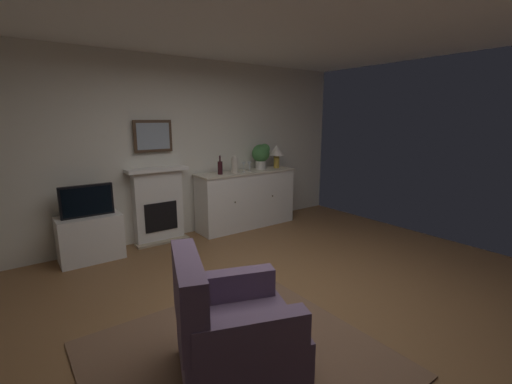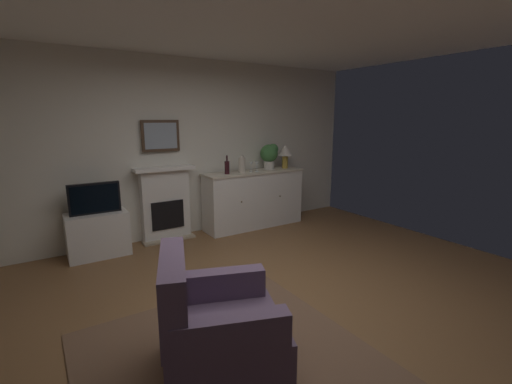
# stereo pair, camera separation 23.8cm
# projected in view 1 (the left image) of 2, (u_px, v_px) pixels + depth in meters

# --- Properties ---
(ground_plane) EXTENTS (6.40, 5.28, 0.10)m
(ground_plane) POSITION_uv_depth(u_px,v_px,m) (284.00, 309.00, 3.40)
(ground_plane) COLOR brown
(ground_plane) RESTS_ON ground
(wall_rear) EXTENTS (6.40, 0.06, 2.67)m
(wall_rear) POSITION_uv_depth(u_px,v_px,m) (171.00, 149.00, 5.17)
(wall_rear) COLOR silver
(wall_rear) RESTS_ON ground_plane
(ceiling_slab) EXTENTS (6.40, 5.28, 0.08)m
(ceiling_slab) POSITION_uv_depth(u_px,v_px,m) (290.00, 3.00, 2.83)
(ceiling_slab) COLOR white
(area_rug) EXTENTS (2.06, 1.97, 0.02)m
(area_rug) POSITION_uv_depth(u_px,v_px,m) (238.00, 359.00, 2.62)
(area_rug) COLOR brown
(area_rug) RESTS_ON ground_plane
(fireplace_unit) EXTENTS (0.87, 0.30, 1.10)m
(fireplace_unit) POSITION_uv_depth(u_px,v_px,m) (158.00, 205.00, 5.07)
(fireplace_unit) COLOR white
(fireplace_unit) RESTS_ON ground_plane
(framed_picture) EXTENTS (0.55, 0.04, 0.45)m
(framed_picture) POSITION_uv_depth(u_px,v_px,m) (153.00, 136.00, 4.90)
(framed_picture) COLOR #473323
(sideboard_cabinet) EXTENTS (1.72, 0.49, 0.94)m
(sideboard_cabinet) POSITION_uv_depth(u_px,v_px,m) (246.00, 199.00, 5.78)
(sideboard_cabinet) COLOR white
(sideboard_cabinet) RESTS_ON ground_plane
(table_lamp) EXTENTS (0.26, 0.26, 0.40)m
(table_lamp) POSITION_uv_depth(u_px,v_px,m) (277.00, 152.00, 6.00)
(table_lamp) COLOR #B79338
(table_lamp) RESTS_ON sideboard_cabinet
(wine_bottle) EXTENTS (0.08, 0.08, 0.29)m
(wine_bottle) POSITION_uv_depth(u_px,v_px,m) (220.00, 167.00, 5.35)
(wine_bottle) COLOR #331419
(wine_bottle) RESTS_ON sideboard_cabinet
(wine_glass_left) EXTENTS (0.07, 0.07, 0.16)m
(wine_glass_left) POSITION_uv_depth(u_px,v_px,m) (244.00, 165.00, 5.57)
(wine_glass_left) COLOR silver
(wine_glass_left) RESTS_ON sideboard_cabinet
(wine_glass_center) EXTENTS (0.07, 0.07, 0.16)m
(wine_glass_center) POSITION_uv_depth(u_px,v_px,m) (249.00, 164.00, 5.63)
(wine_glass_center) COLOR silver
(wine_glass_center) RESTS_ON sideboard_cabinet
(vase_decorative) EXTENTS (0.11, 0.11, 0.28)m
(vase_decorative) POSITION_uv_depth(u_px,v_px,m) (235.00, 164.00, 5.47)
(vase_decorative) COLOR beige
(vase_decorative) RESTS_ON sideboard_cabinet
(tv_cabinet) EXTENTS (0.75, 0.42, 0.58)m
(tv_cabinet) POSITION_uv_depth(u_px,v_px,m) (90.00, 238.00, 4.43)
(tv_cabinet) COLOR white
(tv_cabinet) RESTS_ON ground_plane
(tv_set) EXTENTS (0.62, 0.07, 0.40)m
(tv_set) POSITION_uv_depth(u_px,v_px,m) (87.00, 201.00, 4.31)
(tv_set) COLOR black
(tv_set) RESTS_ON tv_cabinet
(potted_plant_small) EXTENTS (0.30, 0.30, 0.43)m
(potted_plant_small) POSITION_uv_depth(u_px,v_px,m) (261.00, 154.00, 5.87)
(potted_plant_small) COLOR beige
(potted_plant_small) RESTS_ON sideboard_cabinet
(armchair) EXTENTS (1.02, 0.99, 0.92)m
(armchair) POSITION_uv_depth(u_px,v_px,m) (229.00, 328.00, 2.38)
(armchair) COLOR #604C66
(armchair) RESTS_ON ground_plane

